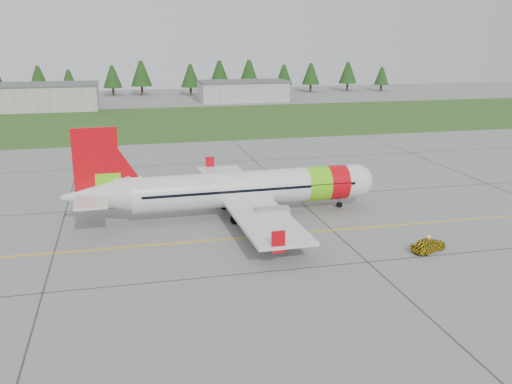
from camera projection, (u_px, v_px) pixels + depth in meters
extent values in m
plane|color=gray|center=(247.00, 274.00, 44.00)|extent=(320.00, 320.00, 0.00)
cylinder|color=silver|center=(249.00, 188.00, 57.77)|extent=(23.65, 4.19, 3.53)
sphere|color=silver|center=(356.00, 181.00, 60.71)|extent=(3.53, 3.53, 3.53)
cone|color=silver|center=(96.00, 196.00, 53.95)|extent=(6.44, 3.71, 3.53)
cube|color=black|center=(359.00, 178.00, 60.69)|extent=(1.52, 2.40, 0.51)
cylinder|color=#6EDD10|center=(316.00, 184.00, 59.58)|extent=(2.46, 3.68, 3.61)
cylinder|color=red|center=(336.00, 182.00, 60.12)|extent=(2.09, 3.67, 3.61)
cube|color=silver|center=(245.00, 198.00, 57.92)|extent=(5.79, 29.12, 0.33)
cube|color=red|center=(210.00, 164.00, 70.98)|extent=(1.09, 0.19, 1.81)
cube|color=red|center=(278.00, 242.00, 44.15)|extent=(1.09, 0.19, 1.81)
cylinder|color=gray|center=(246.00, 189.00, 63.03)|extent=(3.31, 1.99, 1.90)
cylinder|color=gray|center=(272.00, 216.00, 53.75)|extent=(3.31, 1.99, 1.90)
cube|color=red|center=(96.00, 164.00, 53.19)|extent=(4.18, 0.44, 6.89)
cube|color=#6EDD10|center=(108.00, 184.00, 53.97)|extent=(2.37, 0.45, 2.17)
cube|color=silver|center=(91.00, 194.00, 53.78)|extent=(3.19, 10.50, 0.20)
cylinder|color=slate|center=(340.00, 202.00, 60.83)|extent=(0.16, 0.16, 1.27)
cylinder|color=black|center=(339.00, 204.00, 60.92)|extent=(0.62, 0.27, 0.62)
cylinder|color=slate|center=(231.00, 201.00, 60.31)|extent=(0.20, 0.20, 1.72)
cylinder|color=black|center=(228.00, 205.00, 60.32)|extent=(0.95, 0.43, 0.94)
cylinder|color=slate|center=(242.00, 215.00, 55.58)|extent=(0.20, 0.20, 1.72)
cylinder|color=black|center=(239.00, 219.00, 55.60)|extent=(0.95, 0.43, 0.94)
imported|color=yellow|center=(430.00, 232.00, 48.15)|extent=(1.65, 1.75, 3.47)
cube|color=#30561E|center=(163.00, 122.00, 120.90)|extent=(320.00, 50.00, 0.03)
cube|color=gold|center=(228.00, 239.00, 51.50)|extent=(120.00, 0.25, 0.02)
cube|color=#A8A8A3|center=(31.00, 98.00, 139.67)|extent=(32.00, 14.00, 6.00)
cube|color=#A8A8A3|center=(243.00, 91.00, 159.57)|extent=(24.00, 12.00, 5.20)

